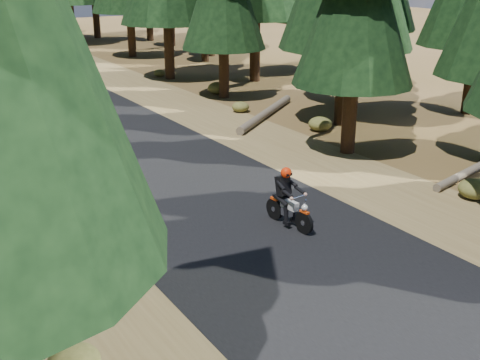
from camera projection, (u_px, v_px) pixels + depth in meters
name	position (u px, v px, depth m)	size (l,w,h in m)	color
ground	(276.00, 246.00, 13.36)	(120.00, 120.00, 0.00)	#4D3C1B
road	(176.00, 181.00, 17.34)	(6.00, 100.00, 0.01)	black
shoulder_l	(11.00, 214.00, 15.05)	(3.20, 100.00, 0.01)	brown
shoulder_r	(303.00, 155.00, 19.63)	(3.20, 100.00, 0.01)	brown
log_near	(266.00, 113.00, 24.44)	(0.32, 0.32, 5.98)	#4C4233
log_far	(471.00, 170.00, 17.83)	(0.24, 0.24, 4.18)	#4C4233
understory_shrubs	(169.00, 141.00, 20.26)	(14.56, 26.13, 0.57)	#474C1E
rider_lead	(289.00, 208.00, 14.18)	(0.64, 1.65, 1.44)	beige
rider_follow	(105.00, 164.00, 17.11)	(1.16, 1.79, 1.54)	maroon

